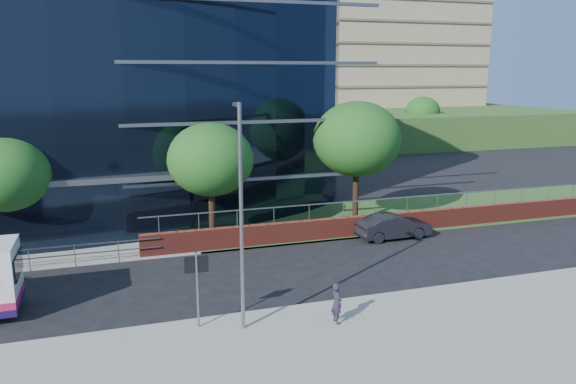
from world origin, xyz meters
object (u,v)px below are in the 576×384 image
object	(u,v)px
tree_far_b	(6,175)
tree_dist_e	(309,113)
parked_car	(393,226)
pedestrian	(337,303)
tree_far_d	(357,139)
tree_dist_f	(423,111)
street_sign	(197,274)
streetlight_east	(241,212)
tree_far_c	(211,160)

from	to	relation	value
tree_far_b	tree_dist_e	xyz separation A→B (m)	(27.00, 30.50, 0.33)
parked_car	pedestrian	bearing A→B (deg)	139.97
tree_far_b	parked_car	size ratio (longest dim) A/B	1.43
tree_far_d	tree_dist_f	distance (m)	40.01
street_sign	tree_far_d	distance (m)	16.61
tree_dist_e	streetlight_east	xyz separation A→B (m)	(-18.00, -42.17, -0.10)
tree_far_c	streetlight_east	xyz separation A→B (m)	(-1.00, -11.17, -0.10)
tree_dist_e	pedestrian	world-z (taller)	tree_dist_e
tree_far_b	tree_far_c	distance (m)	10.02
tree_far_c	tree_far_d	xyz separation A→B (m)	(9.00, 1.00, 0.65)
tree_far_c	tree_dist_f	distance (m)	46.67
tree_far_b	tree_far_c	world-z (taller)	tree_far_c
street_sign	tree_dist_e	size ratio (longest dim) A/B	0.43
parked_car	pedestrian	size ratio (longest dim) A/B	2.77
tree_dist_f	parked_car	world-z (taller)	tree_dist_f
tree_dist_e	pedestrian	size ratio (longest dim) A/B	4.27
streetlight_east	parked_car	size ratio (longest dim) A/B	1.89
street_sign	tree_far_d	size ratio (longest dim) A/B	0.38
tree_dist_f	parked_car	size ratio (longest dim) A/B	1.43
streetlight_east	pedestrian	xyz separation A→B (m)	(3.34, -0.65, -3.53)
tree_far_d	tree_dist_e	distance (m)	31.06
street_sign	pedestrian	xyz separation A→B (m)	(4.84, -1.24, -1.24)
tree_dist_f	pedestrian	world-z (taller)	tree_dist_f
tree_far_d	tree_far_b	bearing A→B (deg)	-178.49
pedestrian	tree_dist_f	bearing A→B (deg)	-38.03
pedestrian	street_sign	bearing A→B (deg)	72.01
tree_far_c	parked_car	distance (m)	10.73
tree_far_b	tree_dist_f	xyz separation A→B (m)	(43.00, 32.50, 0.00)
tree_dist_f	tree_far_c	bearing A→B (deg)	-135.00
tree_far_b	tree_far_d	world-z (taller)	tree_far_d
streetlight_east	street_sign	bearing A→B (deg)	158.64
tree_dist_f	pedestrian	size ratio (longest dim) A/B	3.96
tree_dist_e	tree_dist_f	world-z (taller)	tree_dist_e
street_sign	parked_car	xyz separation A→B (m)	(12.19, 8.01, -1.45)
tree_far_b	parked_car	world-z (taller)	tree_far_b
tree_far_c	tree_far_b	bearing A→B (deg)	177.14
street_sign	tree_far_c	distance (m)	11.14
street_sign	tree_far_c	size ratio (longest dim) A/B	0.43
tree_dist_f	streetlight_east	size ratio (longest dim) A/B	0.76
tree_dist_f	tree_far_b	bearing A→B (deg)	-142.92
parked_car	pedestrian	world-z (taller)	pedestrian
tree_dist_f	streetlight_east	xyz separation A→B (m)	(-34.00, -44.17, 0.23)
tree_far_b	streetlight_east	size ratio (longest dim) A/B	0.76
tree_far_d	pedestrian	distance (m)	15.07
tree_far_d	parked_car	bearing A→B (deg)	-79.11
tree_far_b	streetlight_east	xyz separation A→B (m)	(9.00, -11.67, 0.23)
tree_dist_f	parked_car	bearing A→B (deg)	-123.24
street_sign	tree_dist_f	xyz separation A→B (m)	(35.50, 43.59, 2.06)
tree_far_c	pedestrian	xyz separation A→B (m)	(2.34, -11.82, -3.62)
tree_far_b	pedestrian	world-z (taller)	tree_far_b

